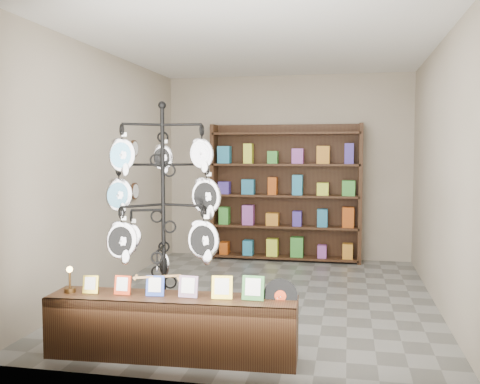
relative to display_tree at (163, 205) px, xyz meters
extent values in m
plane|color=slate|center=(0.65, 1.71, -1.27)|extent=(5.00, 5.00, 0.00)
plane|color=#AA9D89|center=(0.65, 4.21, 0.23)|extent=(4.00, 0.00, 4.00)
plane|color=#AA9D89|center=(0.65, -0.79, 0.23)|extent=(4.00, 0.00, 4.00)
plane|color=#AA9D89|center=(-1.35, 1.71, 0.23)|extent=(0.00, 5.00, 5.00)
plane|color=#AA9D89|center=(2.65, 1.71, 0.23)|extent=(0.00, 5.00, 5.00)
plane|color=white|center=(0.65, 1.71, 1.73)|extent=(5.00, 5.00, 0.00)
cylinder|color=black|center=(0.00, 0.00, -1.26)|extent=(0.57, 0.57, 0.03)
cylinder|color=black|center=(0.00, 0.00, -0.20)|extent=(0.05, 0.05, 2.15)
sphere|color=black|center=(0.00, 0.00, 0.90)|extent=(0.07, 0.07, 0.07)
ellipsoid|color=silver|center=(-0.07, 0.21, -0.60)|extent=(0.12, 0.07, 0.23)
cube|color=#AD8148|center=(0.05, -0.30, -0.59)|extent=(0.38, 0.18, 0.04)
cube|color=black|center=(0.18, -0.32, -1.01)|extent=(2.15, 0.54, 0.52)
cube|color=gold|center=(-0.54, -0.36, -0.67)|extent=(0.14, 0.06, 0.16)
cube|color=red|center=(-0.25, -0.34, -0.67)|extent=(0.15, 0.06, 0.16)
cube|color=#263FA5|center=(0.04, -0.33, -0.66)|extent=(0.16, 0.06, 0.17)
cube|color=#E54C33|center=(0.33, -0.31, -0.66)|extent=(0.17, 0.06, 0.18)
cube|color=gold|center=(0.62, -0.30, -0.65)|extent=(0.18, 0.07, 0.19)
cube|color=#337233|center=(0.88, -0.29, -0.65)|extent=(0.19, 0.07, 0.20)
cylinder|color=black|center=(1.10, -0.23, -0.72)|extent=(0.29, 0.08, 0.29)
cylinder|color=red|center=(1.10, -0.23, -0.72)|extent=(0.10, 0.03, 0.10)
cylinder|color=#4D3216|center=(-0.74, -0.37, -0.73)|extent=(0.10, 0.10, 0.04)
cylinder|color=#4D3216|center=(-0.74, -0.37, -0.64)|extent=(0.02, 0.02, 0.14)
sphere|color=#FFBF59|center=(-0.74, -0.37, -0.55)|extent=(0.05, 0.05, 0.05)
cube|color=black|center=(0.65, 4.15, -0.17)|extent=(2.40, 0.04, 2.20)
cube|color=black|center=(-0.53, 3.99, -0.17)|extent=(0.06, 0.36, 2.20)
cube|color=black|center=(1.83, 3.99, -0.17)|extent=(0.06, 0.36, 2.20)
cube|color=black|center=(0.65, 3.99, -1.22)|extent=(2.36, 0.36, 0.04)
cube|color=black|center=(0.65, 3.99, -0.72)|extent=(2.36, 0.36, 0.03)
cube|color=black|center=(0.65, 3.99, -0.22)|extent=(2.36, 0.36, 0.04)
cube|color=black|center=(0.65, 3.99, 0.28)|extent=(2.36, 0.36, 0.04)
cube|color=black|center=(0.65, 3.99, 0.78)|extent=(2.36, 0.36, 0.04)
cylinder|color=black|center=(-1.32, 2.51, 0.53)|extent=(0.03, 0.24, 0.24)
cylinder|color=black|center=(-1.32, 2.51, -0.07)|extent=(0.03, 0.24, 0.24)
camera|label=1|loc=(1.64, -4.58, 0.48)|focal=40.00mm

